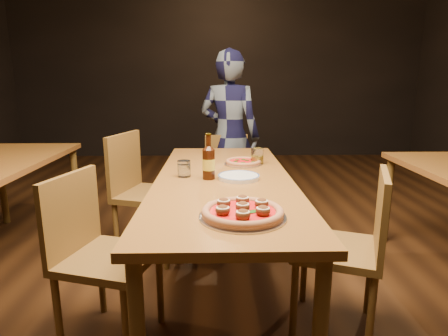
{
  "coord_description": "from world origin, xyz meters",
  "views": [
    {
      "loc": [
        -0.05,
        -2.16,
        1.31
      ],
      "look_at": [
        0.0,
        -0.05,
        0.82
      ],
      "focal_mm": 30.0,
      "sensor_mm": 36.0,
      "label": 1
    }
  ],
  "objects_px": {
    "chair_main_nw": "(109,257)",
    "chair_end": "(230,181)",
    "diner": "(230,137)",
    "water_glass": "(184,169)",
    "chair_main_sw": "(151,193)",
    "pizza_margherita": "(243,162)",
    "beer_bottle": "(209,163)",
    "chair_main_e": "(337,247)",
    "table_main": "(224,189)",
    "amber_glass": "(257,156)",
    "plate_stack": "(239,177)",
    "pizza_meatball": "(243,212)"
  },
  "relations": [
    {
      "from": "chair_main_nw",
      "to": "chair_end",
      "type": "distance_m",
      "value": 1.69
    },
    {
      "from": "diner",
      "to": "water_glass",
      "type": "bearing_deg",
      "value": 96.56
    },
    {
      "from": "chair_main_sw",
      "to": "pizza_margherita",
      "type": "height_order",
      "value": "chair_main_sw"
    },
    {
      "from": "chair_main_sw",
      "to": "beer_bottle",
      "type": "distance_m",
      "value": 0.81
    },
    {
      "from": "chair_end",
      "to": "chair_main_nw",
      "type": "bearing_deg",
      "value": -120.65
    },
    {
      "from": "chair_main_e",
      "to": "beer_bottle",
      "type": "xyz_separation_m",
      "value": [
        -0.67,
        0.32,
        0.39
      ]
    },
    {
      "from": "table_main",
      "to": "water_glass",
      "type": "bearing_deg",
      "value": 172.93
    },
    {
      "from": "chair_main_nw",
      "to": "chair_main_sw",
      "type": "height_order",
      "value": "chair_main_sw"
    },
    {
      "from": "table_main",
      "to": "chair_main_sw",
      "type": "height_order",
      "value": "chair_main_sw"
    },
    {
      "from": "chair_end",
      "to": "water_glass",
      "type": "relative_size",
      "value": 8.8
    },
    {
      "from": "chair_main_sw",
      "to": "table_main",
      "type": "bearing_deg",
      "value": -118.77
    },
    {
      "from": "table_main",
      "to": "chair_main_nw",
      "type": "height_order",
      "value": "chair_main_nw"
    },
    {
      "from": "chair_main_nw",
      "to": "chair_end",
      "type": "bearing_deg",
      "value": -6.56
    },
    {
      "from": "water_glass",
      "to": "chair_main_e",
      "type": "bearing_deg",
      "value": -24.97
    },
    {
      "from": "chair_main_e",
      "to": "chair_end",
      "type": "relative_size",
      "value": 1.07
    },
    {
      "from": "table_main",
      "to": "diner",
      "type": "relative_size",
      "value": 1.25
    },
    {
      "from": "beer_bottle",
      "to": "amber_glass",
      "type": "distance_m",
      "value": 0.52
    },
    {
      "from": "chair_end",
      "to": "beer_bottle",
      "type": "xyz_separation_m",
      "value": [
        -0.17,
        -1.15,
        0.41
      ]
    },
    {
      "from": "beer_bottle",
      "to": "water_glass",
      "type": "xyz_separation_m",
      "value": [
        -0.15,
        0.06,
        -0.05
      ]
    },
    {
      "from": "chair_main_nw",
      "to": "chair_main_sw",
      "type": "bearing_deg",
      "value": 13.63
    },
    {
      "from": "chair_main_sw",
      "to": "amber_glass",
      "type": "distance_m",
      "value": 0.85
    },
    {
      "from": "table_main",
      "to": "chair_main_e",
      "type": "xyz_separation_m",
      "value": [
        0.59,
        -0.35,
        -0.22
      ]
    },
    {
      "from": "chair_main_sw",
      "to": "chair_end",
      "type": "relative_size",
      "value": 1.13
    },
    {
      "from": "chair_end",
      "to": "pizza_margherita",
      "type": "distance_m",
      "value": 0.84
    },
    {
      "from": "chair_main_sw",
      "to": "plate_stack",
      "type": "height_order",
      "value": "chair_main_sw"
    },
    {
      "from": "pizza_margherita",
      "to": "diner",
      "type": "height_order",
      "value": "diner"
    },
    {
      "from": "chair_main_sw",
      "to": "chair_main_e",
      "type": "height_order",
      "value": "chair_main_sw"
    },
    {
      "from": "chair_main_nw",
      "to": "pizza_margherita",
      "type": "height_order",
      "value": "chair_main_nw"
    },
    {
      "from": "table_main",
      "to": "beer_bottle",
      "type": "relative_size",
      "value": 7.64
    },
    {
      "from": "chair_main_e",
      "to": "chair_main_nw",
      "type": "bearing_deg",
      "value": -65.25
    },
    {
      "from": "pizza_margherita",
      "to": "amber_glass",
      "type": "relative_size",
      "value": 2.38
    },
    {
      "from": "table_main",
      "to": "chair_main_sw",
      "type": "relative_size",
      "value": 2.05
    },
    {
      "from": "chair_main_sw",
      "to": "chair_main_e",
      "type": "relative_size",
      "value": 1.06
    },
    {
      "from": "chair_main_e",
      "to": "amber_glass",
      "type": "relative_size",
      "value": 8.44
    },
    {
      "from": "water_glass",
      "to": "diner",
      "type": "xyz_separation_m",
      "value": [
        0.32,
        1.33,
        -0.0
      ]
    },
    {
      "from": "chair_main_e",
      "to": "pizza_margherita",
      "type": "relative_size",
      "value": 3.54
    },
    {
      "from": "table_main",
      "to": "pizza_meatball",
      "type": "height_order",
      "value": "pizza_meatball"
    },
    {
      "from": "chair_main_nw",
      "to": "pizza_meatball",
      "type": "relative_size",
      "value": 2.47
    },
    {
      "from": "table_main",
      "to": "pizza_margherita",
      "type": "xyz_separation_m",
      "value": [
        0.14,
        0.36,
        0.09
      ]
    },
    {
      "from": "chair_end",
      "to": "diner",
      "type": "bearing_deg",
      "value": 80.62
    },
    {
      "from": "pizza_meatball",
      "to": "chair_end",
      "type": "bearing_deg",
      "value": 89.62
    },
    {
      "from": "chair_end",
      "to": "plate_stack",
      "type": "bearing_deg",
      "value": -97.15
    },
    {
      "from": "chair_end",
      "to": "pizza_margherita",
      "type": "bearing_deg",
      "value": -92.82
    },
    {
      "from": "plate_stack",
      "to": "water_glass",
      "type": "distance_m",
      "value": 0.33
    },
    {
      "from": "beer_bottle",
      "to": "pizza_margherita",
      "type": "bearing_deg",
      "value": 59.36
    },
    {
      "from": "pizza_margherita",
      "to": "chair_end",
      "type": "bearing_deg",
      "value": 94.86
    },
    {
      "from": "pizza_margherita",
      "to": "amber_glass",
      "type": "height_order",
      "value": "amber_glass"
    },
    {
      "from": "chair_main_e",
      "to": "pizza_meatball",
      "type": "bearing_deg",
      "value": -37.7
    },
    {
      "from": "pizza_margherita",
      "to": "chair_main_e",
      "type": "bearing_deg",
      "value": -58.07
    },
    {
      "from": "pizza_meatball",
      "to": "plate_stack",
      "type": "height_order",
      "value": "pizza_meatball"
    }
  ]
}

